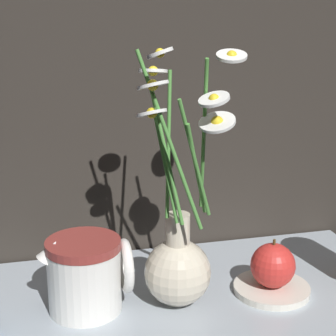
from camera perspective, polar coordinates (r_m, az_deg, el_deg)
ground_plane at (r=0.85m, az=-0.24°, el=-13.53°), size 6.00×6.00×0.00m
shelf at (r=0.85m, az=-0.24°, el=-13.18°), size 0.72×0.33×0.01m
vase_with_flowers at (r=0.79m, az=1.05°, el=-8.98°), size 0.16×0.14×0.37m
ceramic_pitcher at (r=0.79m, az=-8.30°, el=-10.36°), size 0.13×0.10×0.11m
saucer_plate at (r=0.87m, az=10.48°, el=-11.97°), size 0.11×0.11×0.01m
orange_fruit at (r=0.85m, az=10.61°, el=-9.70°), size 0.07×0.07×0.07m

